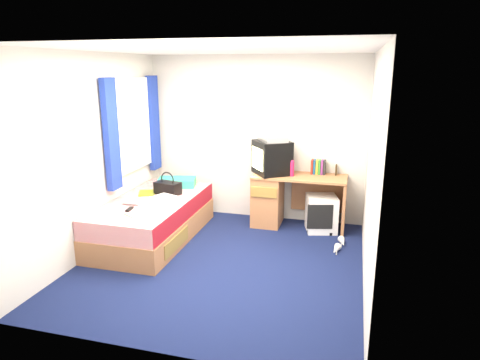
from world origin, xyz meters
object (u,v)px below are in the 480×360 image
(pillow, at_px, (177,182))
(remote_control, at_px, (129,209))
(white_heels, at_px, (339,246))
(water_bottle, at_px, (131,202))
(crt_tv, at_px, (272,157))
(picture_frame, at_px, (336,170))
(towel, at_px, (165,201))
(pink_water_bottle, at_px, (292,169))
(bed, at_px, (153,219))
(storage_cube, at_px, (321,213))
(colour_swatch_fan, at_px, (131,216))
(desk, at_px, (280,197))
(aerosol_can, at_px, (291,168))
(handbag, at_px, (168,188))
(vcr, at_px, (272,138))
(magazine, at_px, (147,193))

(pillow, xyz_separation_m, remote_control, (-0.13, -1.15, -0.05))
(remote_control, xyz_separation_m, white_heels, (2.49, 0.74, -0.51))
(water_bottle, bearing_deg, crt_tv, 38.54)
(picture_frame, height_order, towel, picture_frame)
(towel, relative_size, water_bottle, 1.48)
(pink_water_bottle, bearing_deg, bed, -151.99)
(storage_cube, bearing_deg, colour_swatch_fan, -158.25)
(crt_tv, height_order, white_heels, crt_tv)
(picture_frame, relative_size, water_bottle, 0.70)
(desk, distance_m, pink_water_bottle, 0.48)
(storage_cube, relative_size, water_bottle, 2.51)
(water_bottle, bearing_deg, pillow, 78.13)
(pink_water_bottle, distance_m, water_bottle, 2.21)
(water_bottle, bearing_deg, picture_frame, 30.18)
(aerosol_can, xyz_separation_m, white_heels, (0.73, -0.69, -0.80))
(storage_cube, distance_m, pink_water_bottle, 0.75)
(bed, xyz_separation_m, colour_swatch_fan, (0.05, -0.65, 0.28))
(pillow, xyz_separation_m, white_heels, (2.36, -0.41, -0.56))
(pink_water_bottle, bearing_deg, crt_tv, 168.94)
(aerosol_can, xyz_separation_m, handbag, (-1.58, -0.70, -0.21))
(vcr, relative_size, towel, 1.49)
(storage_cube, distance_m, crt_tv, 1.04)
(magazine, bearing_deg, towel, -40.28)
(storage_cube, distance_m, vcr, 1.25)
(towel, bearing_deg, white_heels, 11.08)
(crt_tv, bearing_deg, storage_cube, 47.17)
(towel, bearing_deg, aerosol_can, 37.99)
(bed, relative_size, towel, 6.76)
(storage_cube, height_order, aerosol_can, aerosol_can)
(storage_cube, height_order, towel, towel)
(pillow, distance_m, desk, 1.51)
(desk, relative_size, picture_frame, 9.29)
(handbag, height_order, magazine, handbag)
(pink_water_bottle, xyz_separation_m, magazine, (-1.89, -0.66, -0.31))
(vcr, relative_size, white_heels, 0.90)
(handbag, bearing_deg, crt_tv, 39.98)
(crt_tv, bearing_deg, picture_frame, 66.16)
(colour_swatch_fan, bearing_deg, remote_control, 123.22)
(crt_tv, height_order, towel, crt_tv)
(storage_cube, bearing_deg, magazine, -179.25)
(pillow, height_order, desk, desk)
(pillow, bearing_deg, towel, -76.70)
(storage_cube, bearing_deg, desk, 156.94)
(crt_tv, bearing_deg, colour_swatch_fan, -75.44)
(magazine, height_order, water_bottle, water_bottle)
(storage_cube, xyz_separation_m, aerosol_can, (-0.45, 0.11, 0.59))
(crt_tv, bearing_deg, aerosol_can, 57.78)
(picture_frame, bearing_deg, storage_cube, -120.11)
(storage_cube, distance_m, towel, 2.16)
(aerosol_can, relative_size, remote_control, 1.19)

